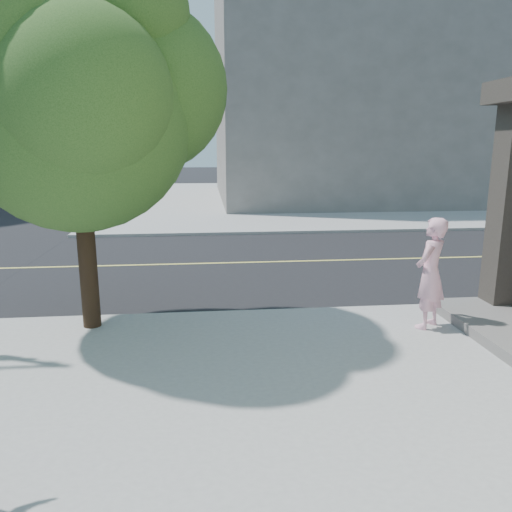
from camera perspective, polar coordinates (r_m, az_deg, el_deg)
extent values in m
cube|color=black|center=(14.65, -21.60, -1.20)|extent=(140.00, 9.00, 0.01)
cube|color=#9D9C9B|center=(32.31, 11.28, 6.66)|extent=(29.00, 25.00, 0.12)
cube|color=#35302B|center=(10.47, 27.28, 5.41)|extent=(0.55, 0.55, 4.20)
cube|color=slate|center=(33.00, 12.44, 19.03)|extent=(18.00, 16.00, 14.00)
imported|color=#F6AFC8|center=(9.13, 19.52, -1.91)|extent=(0.85, 0.83, 1.97)
cylinder|color=black|center=(9.02, -19.07, 1.67)|extent=(0.31, 0.31, 3.11)
sphere|color=#385F23|center=(8.89, -20.05, 14.91)|extent=(3.80, 3.80, 3.80)
sphere|color=#385F23|center=(9.26, -12.94, 18.43)|extent=(2.94, 2.94, 2.94)
sphere|color=#385F23|center=(9.84, -24.51, 18.31)|extent=(2.77, 2.77, 2.77)
sphere|color=#385F23|center=(7.91, -19.36, 17.22)|extent=(2.59, 2.59, 2.59)
sphere|color=#385F23|center=(8.49, -25.46, 21.69)|extent=(2.42, 2.42, 2.42)
sphere|color=#385F23|center=(8.96, -15.55, 25.25)|extent=(2.25, 2.25, 2.25)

